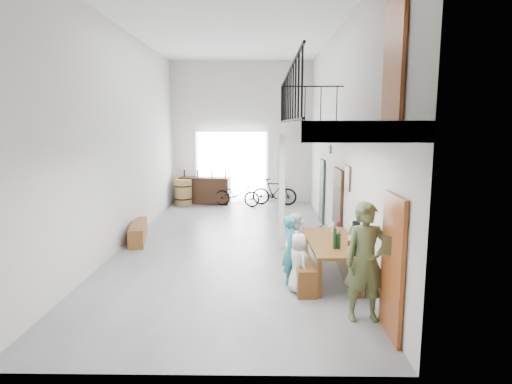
{
  "coord_description": "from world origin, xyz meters",
  "views": [
    {
      "loc": [
        0.81,
        -10.88,
        3.08
      ],
      "look_at": [
        0.66,
        -0.5,
        1.44
      ],
      "focal_mm": 30.0,
      "sensor_mm": 36.0,
      "label": 1
    }
  ],
  "objects_px": {
    "bench_inner": "(300,266)",
    "side_bench": "(138,232)",
    "oak_barrel": "(183,192)",
    "serving_counter": "(205,190)",
    "tasting_table": "(332,245)",
    "bicycle_near": "(237,194)",
    "host_standing": "(366,262)"
  },
  "relations": [
    {
      "from": "serving_counter",
      "to": "side_bench",
      "type": "bearing_deg",
      "value": -92.01
    },
    {
      "from": "side_bench",
      "to": "host_standing",
      "type": "xyz_separation_m",
      "value": [
        4.94,
        -4.57,
        0.71
      ]
    },
    {
      "from": "tasting_table",
      "to": "side_bench",
      "type": "distance_m",
      "value": 5.46
    },
    {
      "from": "bench_inner",
      "to": "bicycle_near",
      "type": "xyz_separation_m",
      "value": [
        -1.73,
        7.68,
        0.21
      ]
    },
    {
      "from": "serving_counter",
      "to": "host_standing",
      "type": "distance_m",
      "value": 10.8
    },
    {
      "from": "bench_inner",
      "to": "bicycle_near",
      "type": "height_order",
      "value": "bicycle_near"
    },
    {
      "from": "bench_inner",
      "to": "serving_counter",
      "type": "bearing_deg",
      "value": 108.05
    },
    {
      "from": "side_bench",
      "to": "serving_counter",
      "type": "distance_m",
      "value": 5.6
    },
    {
      "from": "side_bench",
      "to": "bicycle_near",
      "type": "distance_m",
      "value": 5.49
    },
    {
      "from": "bicycle_near",
      "to": "bench_inner",
      "type": "bearing_deg",
      "value": -151.77
    },
    {
      "from": "host_standing",
      "to": "side_bench",
      "type": "bearing_deg",
      "value": 131.05
    },
    {
      "from": "oak_barrel",
      "to": "serving_counter",
      "type": "bearing_deg",
      "value": 18.9
    },
    {
      "from": "host_standing",
      "to": "bicycle_near",
      "type": "distance_m",
      "value": 9.89
    },
    {
      "from": "bench_inner",
      "to": "serving_counter",
      "type": "relative_size",
      "value": 1.12
    },
    {
      "from": "tasting_table",
      "to": "host_standing",
      "type": "bearing_deg",
      "value": -84.02
    },
    {
      "from": "bicycle_near",
      "to": "serving_counter",
      "type": "bearing_deg",
      "value": 82.99
    },
    {
      "from": "bench_inner",
      "to": "host_standing",
      "type": "bearing_deg",
      "value": -67.44
    },
    {
      "from": "bench_inner",
      "to": "serving_counter",
      "type": "height_order",
      "value": "serving_counter"
    },
    {
      "from": "bench_inner",
      "to": "side_bench",
      "type": "height_order",
      "value": "bench_inner"
    },
    {
      "from": "oak_barrel",
      "to": "bicycle_near",
      "type": "bearing_deg",
      "value": -7.1
    },
    {
      "from": "side_bench",
      "to": "host_standing",
      "type": "relative_size",
      "value": 0.9
    },
    {
      "from": "tasting_table",
      "to": "side_bench",
      "type": "bearing_deg",
      "value": 148.27
    },
    {
      "from": "tasting_table",
      "to": "serving_counter",
      "type": "height_order",
      "value": "serving_counter"
    },
    {
      "from": "side_bench",
      "to": "oak_barrel",
      "type": "relative_size",
      "value": 1.73
    },
    {
      "from": "host_standing",
      "to": "bicycle_near",
      "type": "xyz_separation_m",
      "value": [
        -2.59,
        9.53,
        -0.48
      ]
    },
    {
      "from": "tasting_table",
      "to": "side_bench",
      "type": "relative_size",
      "value": 1.33
    },
    {
      "from": "tasting_table",
      "to": "oak_barrel",
      "type": "distance_m",
      "value": 9.12
    },
    {
      "from": "bench_inner",
      "to": "side_bench",
      "type": "relative_size",
      "value": 1.29
    },
    {
      "from": "tasting_table",
      "to": "oak_barrel",
      "type": "height_order",
      "value": "oak_barrel"
    },
    {
      "from": "side_bench",
      "to": "host_standing",
      "type": "distance_m",
      "value": 6.77
    },
    {
      "from": "bench_inner",
      "to": "side_bench",
      "type": "xyz_separation_m",
      "value": [
        -4.08,
        2.72,
        -0.01
      ]
    },
    {
      "from": "serving_counter",
      "to": "bicycle_near",
      "type": "bearing_deg",
      "value": -13.65
    }
  ]
}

